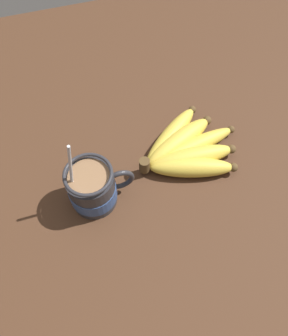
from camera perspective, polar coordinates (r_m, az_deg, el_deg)
table at (r=61.61cm, az=-2.95°, el=-5.29°), size 121.51×121.51×2.63cm
coffee_mug at (r=56.96cm, az=-8.90°, el=-3.51°), size 11.74×8.32×17.56cm
banana_bunch at (r=63.67cm, az=7.18°, el=3.18°), size 21.12×18.69×4.26cm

